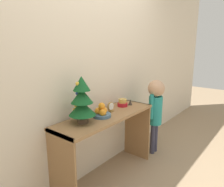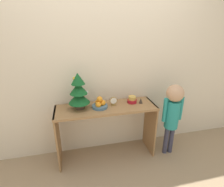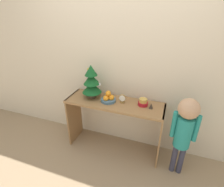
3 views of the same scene
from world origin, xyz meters
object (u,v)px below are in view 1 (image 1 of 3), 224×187
object	(u,v)px
figurine	(130,102)
singing_bowl	(123,103)
mini_tree	(82,100)
child_figure	(156,105)
fruit_bowl	(102,112)
desk_clock	(111,107)

from	to	relation	value
figurine	singing_bowl	bearing A→B (deg)	158.69
mini_tree	singing_bowl	distance (m)	0.72
figurine	child_figure	bearing A→B (deg)	-20.06
mini_tree	figurine	world-z (taller)	mini_tree
mini_tree	singing_bowl	xyz separation A→B (m)	(0.70, 0.02, -0.19)
mini_tree	fruit_bowl	world-z (taller)	mini_tree
figurine	child_figure	xyz separation A→B (m)	(0.40, -0.15, -0.11)
singing_bowl	child_figure	size ratio (longest dim) A/B	0.12
singing_bowl	figurine	world-z (taller)	singing_bowl
fruit_bowl	singing_bowl	bearing A→B (deg)	6.30
figurine	child_figure	world-z (taller)	child_figure
desk_clock	child_figure	size ratio (longest dim) A/B	0.11
mini_tree	figurine	distance (m)	0.83
desk_clock	mini_tree	bearing A→B (deg)	179.01
mini_tree	desk_clock	xyz separation A→B (m)	(0.43, -0.01, -0.17)
desk_clock	singing_bowl	bearing A→B (deg)	5.68
mini_tree	child_figure	size ratio (longest dim) A/B	0.44
singing_bowl	child_figure	xyz separation A→B (m)	(0.51, -0.19, -0.11)
singing_bowl	desk_clock	world-z (taller)	desk_clock
child_figure	fruit_bowl	bearing A→B (deg)	171.70
singing_bowl	figurine	size ratio (longest dim) A/B	1.76
mini_tree	desk_clock	size ratio (longest dim) A/B	3.95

